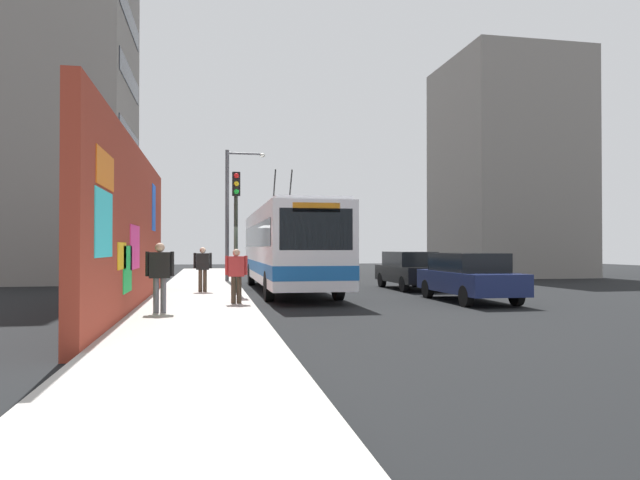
% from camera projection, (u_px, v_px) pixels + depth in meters
% --- Properties ---
extents(ground_plane, '(80.00, 80.00, 0.00)m').
position_uv_depth(ground_plane, '(246.00, 297.00, 20.11)').
color(ground_plane, black).
extents(sidewalk_slab, '(48.00, 3.20, 0.15)m').
position_uv_depth(sidewalk_slab, '(200.00, 296.00, 19.81)').
color(sidewalk_slab, '#ADA8A0').
rests_on(sidewalk_slab, ground_plane).
extents(graffiti_wall, '(14.53, 0.32, 4.55)m').
position_uv_depth(graffiti_wall, '(133.00, 229.00, 15.82)').
color(graffiti_wall, maroon).
rests_on(graffiti_wall, ground_plane).
extents(building_far_left, '(8.49, 7.40, 21.35)m').
position_uv_depth(building_far_left, '(56.00, 77.00, 29.90)').
color(building_far_left, gray).
rests_on(building_far_left, ground_plane).
extents(building_far_right, '(8.08, 7.41, 13.44)m').
position_uv_depth(building_far_right, '(506.00, 168.00, 35.82)').
color(building_far_right, gray).
rests_on(building_far_right, ground_plane).
extents(city_bus, '(12.67, 2.60, 5.08)m').
position_uv_depth(city_bus, '(288.00, 246.00, 22.84)').
color(city_bus, silver).
rests_on(city_bus, ground_plane).
extents(parked_car_navy, '(4.61, 1.85, 1.58)m').
position_uv_depth(parked_car_navy, '(468.00, 276.00, 18.53)').
color(parked_car_navy, navy).
rests_on(parked_car_navy, ground_plane).
extents(parked_car_black, '(4.46, 1.76, 1.58)m').
position_uv_depth(parked_car_black, '(410.00, 269.00, 24.00)').
color(parked_car_black, black).
rests_on(parked_car_black, ground_plane).
extents(pedestrian_midblock, '(0.22, 0.66, 1.62)m').
position_uv_depth(pedestrian_midblock, '(203.00, 266.00, 20.76)').
color(pedestrian_midblock, '#3F3326').
rests_on(pedestrian_midblock, sidewalk_slab).
extents(pedestrian_near_wall, '(0.23, 0.69, 1.73)m').
position_uv_depth(pedestrian_near_wall, '(160.00, 271.00, 14.10)').
color(pedestrian_near_wall, '#595960').
rests_on(pedestrian_near_wall, sidewalk_slab).
extents(pedestrian_at_curb, '(0.22, 0.64, 1.57)m').
position_uv_depth(pedestrian_at_curb, '(236.00, 272.00, 16.42)').
color(pedestrian_at_curb, '#3F3326').
rests_on(pedestrian_at_curb, sidewalk_slab).
extents(traffic_light, '(0.49, 0.28, 4.30)m').
position_uv_depth(traffic_light, '(236.00, 211.00, 20.22)').
color(traffic_light, '#2D382D').
rests_on(traffic_light, sidewalk_slab).
extents(street_lamp, '(0.44, 1.92, 6.31)m').
position_uv_depth(street_lamp, '(232.00, 205.00, 27.52)').
color(street_lamp, '#4C4C51').
rests_on(street_lamp, sidewalk_slab).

